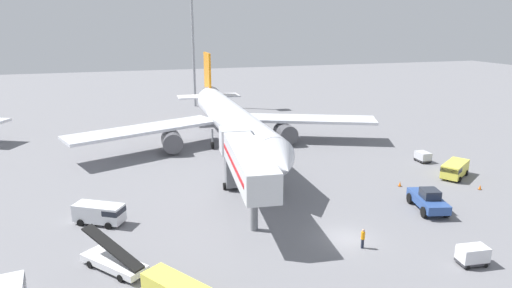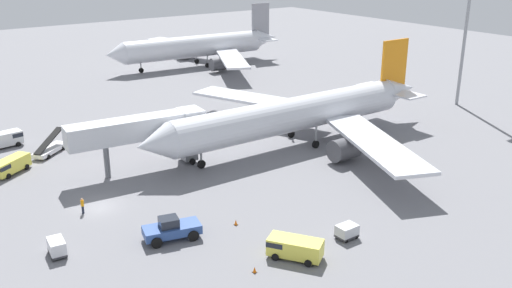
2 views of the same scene
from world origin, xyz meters
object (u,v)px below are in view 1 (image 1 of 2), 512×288
pushback_tug (428,200)px  apron_light_mast (192,19)px  safety_cone_alpha (400,184)px  service_van_outer_left (455,169)px  baggage_cart_near_right (473,255)px  jet_bridge (244,160)px  service_van_outer_right (100,213)px  ground_crew_worker_foreground (363,238)px  baggage_cart_near_center (423,156)px  belt_loader_truck (114,261)px  airplane_at_gate (231,120)px  safety_cone_bravo (480,187)px

pushback_tug → apron_light_mast: size_ratio=0.21×
safety_cone_alpha → service_van_outer_left: bearing=5.3°
service_van_outer_left → apron_light_mast: (-23.15, 56.98, 18.31)m
baggage_cart_near_right → pushback_tug: bearing=70.8°
jet_bridge → pushback_tug: jet_bridge is taller
jet_bridge → service_van_outer_right: (-14.20, 0.34, -4.12)m
ground_crew_worker_foreground → pushback_tug: bearing=25.9°
baggage_cart_near_center → ground_crew_worker_foreground: bearing=-136.9°
belt_loader_truck → service_van_outer_left: 41.58m
belt_loader_truck → apron_light_mast: apron_light_mast is taller
airplane_at_gate → ground_crew_worker_foreground: size_ratio=27.62×
airplane_at_gate → baggage_cart_near_right: size_ratio=20.58×
safety_cone_bravo → service_van_outer_left: bearing=89.5°
service_van_outer_left → baggage_cart_near_center: (0.29, 6.48, -0.31)m
jet_bridge → belt_loader_truck: 16.12m
service_van_outer_left → ground_crew_worker_foreground: size_ratio=2.97×
baggage_cart_near_right → apron_light_mast: size_ratio=0.08×
service_van_outer_right → safety_cone_alpha: 33.36m
pushback_tug → ground_crew_worker_foreground: 11.65m
ground_crew_worker_foreground → safety_cone_alpha: ground_crew_worker_foreground is taller
belt_loader_truck → service_van_outer_left: bearing=13.8°
belt_loader_truck → baggage_cart_near_right: size_ratio=2.40×
ground_crew_worker_foreground → safety_cone_bravo: 21.62m
jet_bridge → service_van_outer_left: jet_bridge is taller
baggage_cart_near_center → apron_light_mast: 58.70m
safety_cone_alpha → service_van_outer_right: bearing=-179.5°
belt_loader_truck → safety_cone_alpha: (32.08, 9.14, -0.46)m
safety_cone_bravo → airplane_at_gate: bearing=133.4°
jet_bridge → service_van_outer_right: bearing=178.6°
apron_light_mast → baggage_cart_near_center: bearing=-65.1°
ground_crew_worker_foreground → apron_light_mast: (-3.11, 69.49, 18.46)m
pushback_tug → baggage_cart_near_right: (-3.48, -9.98, -0.22)m
pushback_tug → service_van_outer_left: size_ratio=1.12×
belt_loader_truck → baggage_cart_near_right: (27.34, -7.49, 0.12)m
service_van_outer_right → baggage_cart_near_right: (28.60, -16.33, -0.27)m
pushback_tug → baggage_cart_near_right: size_ratio=2.47×
belt_loader_truck → baggage_cart_near_right: belt_loader_truck is taller
pushback_tug → service_van_outer_left: bearing=37.8°
belt_loader_truck → safety_cone_bravo: 40.72m
baggage_cart_near_right → apron_light_mast: apron_light_mast is taller
service_van_outer_left → ground_crew_worker_foreground: 23.63m
safety_cone_alpha → safety_cone_bravo: bearing=-23.4°
jet_bridge → belt_loader_truck: size_ratio=3.07×
jet_bridge → service_van_outer_left: (27.44, 1.41, -4.16)m
airplane_at_gate → ground_crew_worker_foreground: (3.51, -33.07, -3.52)m
ground_crew_worker_foreground → apron_light_mast: bearing=92.6°
service_van_outer_right → apron_light_mast: 63.60m
service_van_outer_right → safety_cone_alpha: bearing=0.5°
belt_loader_truck → baggage_cart_near_right: bearing=-15.3°
ground_crew_worker_foreground → baggage_cart_near_right: bearing=-34.9°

